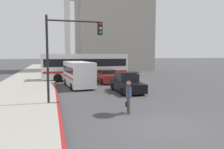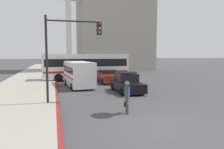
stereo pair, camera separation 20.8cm
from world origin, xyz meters
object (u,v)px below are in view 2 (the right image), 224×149
Objects in this scene: pedestrian_with_umbrella at (127,79)px; taxi at (127,84)px; ambulance_van at (79,73)px; monument_cross at (68,13)px; sedan_red at (108,76)px; city_bus at (86,66)px; traffic_light at (70,43)px.

taxi is at bearing -12.81° from pedestrian_with_umbrella.
monument_cross is at bearing -96.51° from ambulance_van.
pedestrian_with_umbrella is (1.40, -10.28, 0.50)m from ambulance_van.
taxi reaches higher than sedan_red.
monument_cross reaches higher than pedestrian_with_umbrella.
city_bus reaches higher than taxi.
ambulance_van is 1.06× the size of traffic_light.
city_bus is 15.49m from pedestrian_with_umbrella.
city_bus is at bearing -77.14° from taxi.
monument_cross is (-3.10, 15.74, 9.47)m from sedan_red.
taxi is 5.33m from ambulance_van.
ambulance_van is at bearing -91.07° from monument_cross.
ambulance_van reaches higher than sedan_red.
pedestrian_with_umbrella is (-2.05, -12.66, 1.16)m from sedan_red.
sedan_red is 12.87m from pedestrian_with_umbrella.
monument_cross is (-1.11, 12.91, 8.38)m from city_bus.
taxi is at bearing 12.69° from city_bus.
sedan_red is 0.78× the size of ambulance_van.
city_bus is (-2.00, 2.83, 1.09)m from sedan_red.
sedan_red is 0.45× the size of city_bus.
sedan_red is 4.24m from ambulance_van.
ambulance_van reaches higher than taxi.
traffic_light is (-1.31, -7.29, 2.45)m from ambulance_van.
taxi is 6.79m from pedestrian_with_umbrella.
pedestrian_with_umbrella is at bearing -0.35° from city_bus.
traffic_light is (-4.76, -9.67, 3.11)m from sedan_red.
monument_cross is at bearing -81.76° from taxi.
sedan_red is at bearing -3.37° from pedestrian_with_umbrella.
traffic_light is 26.25m from monument_cross.
monument_cross is at bearing 7.95° from pedestrian_with_umbrella.
city_bus is at bearing 77.55° from traffic_light.
ambulance_van is at bearing 13.56° from pedestrian_with_umbrella.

